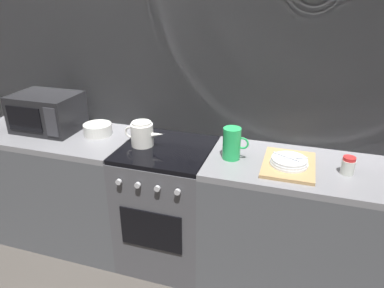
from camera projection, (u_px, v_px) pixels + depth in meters
ground_plane at (170, 254)px, 2.72m from camera, size 8.00×8.00×0.00m
back_wall at (182, 91)px, 2.51m from camera, size 3.60×0.05×2.40m
counter_left at (61, 185)px, 2.79m from camera, size 1.20×0.60×0.90m
stove_unit at (168, 205)px, 2.54m from camera, size 0.60×0.63×0.90m
counter_right at (299, 229)px, 2.29m from camera, size 1.20×0.60×0.90m
microwave at (47, 112)px, 2.60m from camera, size 0.46×0.35×0.27m
kettle at (142, 134)px, 2.36m from camera, size 0.28×0.15×0.17m
mixing_bowl at (98, 129)px, 2.54m from camera, size 0.20×0.20×0.08m
pitcher at (232, 143)px, 2.17m from camera, size 0.16×0.11×0.20m
dish_pile at (289, 163)px, 2.09m from camera, size 0.30×0.40×0.07m
spice_jar at (348, 166)px, 2.01m from camera, size 0.08×0.08×0.10m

